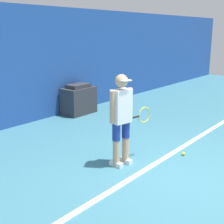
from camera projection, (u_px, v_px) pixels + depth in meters
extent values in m
plane|color=teal|center=(187.00, 179.00, 4.97)|extent=(24.00, 24.00, 0.00)
cube|color=#234C99|center=(12.00, 67.00, 7.40)|extent=(24.00, 0.10, 2.90)
cube|color=white|center=(150.00, 167.00, 5.39)|extent=(21.60, 0.10, 0.01)
cylinder|color=tan|center=(116.00, 153.00, 5.36)|extent=(0.12, 0.12, 0.48)
cylinder|color=navy|center=(116.00, 132.00, 5.26)|extent=(0.14, 0.14, 0.29)
cube|color=white|center=(116.00, 164.00, 5.41)|extent=(0.10, 0.24, 0.08)
cylinder|color=tan|center=(125.00, 150.00, 5.50)|extent=(0.12, 0.12, 0.48)
cylinder|color=navy|center=(126.00, 129.00, 5.40)|extent=(0.14, 0.14, 0.29)
cube|color=white|center=(125.00, 161.00, 5.55)|extent=(0.10, 0.24, 0.08)
cube|color=white|center=(121.00, 106.00, 5.22)|extent=(0.37, 0.26, 0.57)
sphere|color=tan|center=(121.00, 81.00, 5.12)|extent=(0.22, 0.22, 0.22)
cube|color=white|center=(126.00, 80.00, 5.04)|extent=(0.20, 0.15, 0.02)
cylinder|color=tan|center=(112.00, 107.00, 5.09)|extent=(0.09, 0.09, 0.54)
cylinder|color=tan|center=(130.00, 103.00, 5.34)|extent=(0.09, 0.09, 0.54)
cylinder|color=black|center=(134.00, 117.00, 5.49)|extent=(0.23, 0.07, 0.03)
torus|color=yellow|center=(144.00, 115.00, 5.65)|extent=(0.30, 0.07, 0.30)
sphere|color=#D1E533|center=(183.00, 154.00, 5.89)|extent=(0.07, 0.07, 0.07)
cube|color=#333338|center=(79.00, 101.00, 8.79)|extent=(0.93, 0.57, 0.75)
cube|color=#333338|center=(78.00, 86.00, 8.68)|extent=(0.65, 0.40, 0.10)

